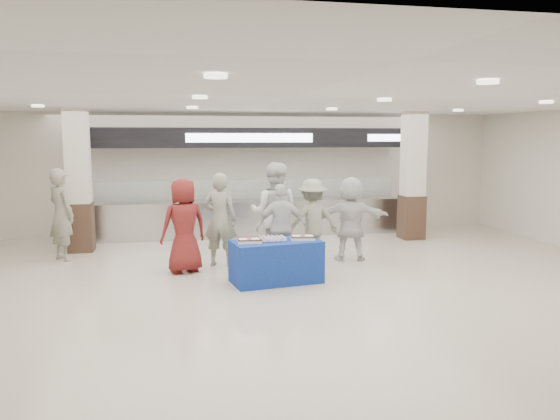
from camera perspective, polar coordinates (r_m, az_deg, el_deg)
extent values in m
plane|color=beige|center=(9.17, 1.53, -8.62)|extent=(14.00, 14.00, 0.00)
cube|color=#B4B7BB|center=(14.28, -3.26, -0.91)|extent=(8.00, 0.80, 0.90)
cube|color=#B4B7BB|center=(14.22, -3.27, 0.96)|extent=(8.00, 0.85, 0.04)
cube|color=white|center=(13.89, -3.11, 2.17)|extent=(7.60, 0.02, 0.50)
cube|color=black|center=(14.12, -3.33, 7.54)|extent=(8.40, 0.70, 0.50)
cube|color=silver|center=(13.77, -3.12, 7.54)|extent=(3.20, 0.03, 0.22)
cube|color=silver|center=(14.79, 11.74, 7.40)|extent=(1.40, 0.03, 0.18)
cube|color=#362318|center=(13.11, -20.09, -1.69)|extent=(0.55, 0.55, 1.10)
cube|color=beige|center=(12.96, -20.42, 5.31)|extent=(0.50, 0.50, 2.10)
cube|color=#362318|center=(14.25, 13.58, -0.72)|extent=(0.55, 0.55, 1.10)
cube|color=beige|center=(14.11, 13.78, 5.72)|extent=(0.50, 0.50, 2.10)
cube|color=navy|center=(9.71, -0.40, -5.41)|extent=(1.65, 1.01, 0.75)
cube|color=white|center=(9.48, -3.22, -3.23)|extent=(0.42, 0.33, 0.06)
cube|color=#4C2315|center=(9.48, -3.23, -2.97)|extent=(0.42, 0.33, 0.02)
cylinder|color=#AF191E|center=(9.48, -3.23, -3.02)|extent=(0.09, 0.09, 0.01)
cube|color=white|center=(9.76, 2.38, -2.91)|extent=(0.46, 0.38, 0.06)
cube|color=#4C2315|center=(9.75, 2.38, -2.65)|extent=(0.46, 0.38, 0.02)
cylinder|color=#AF191E|center=(9.75, 2.38, -2.70)|extent=(0.11, 0.11, 0.01)
cube|color=#BABBC0|center=(9.66, -0.83, -3.17)|extent=(0.41, 0.32, 0.02)
imported|color=maroon|center=(10.49, -10.02, -1.61)|extent=(1.02, 0.83, 1.81)
imported|color=gray|center=(10.92, -6.27, -1.00)|extent=(0.80, 0.66, 1.87)
imported|color=silver|center=(11.02, -0.57, -0.38)|extent=(1.22, 1.09, 2.07)
imported|color=silver|center=(10.52, 0.16, -1.81)|extent=(0.99, 0.42, 1.68)
imported|color=gray|center=(11.22, 3.40, -1.13)|extent=(1.17, 0.74, 1.73)
imported|color=silver|center=(11.48, 7.40, -0.88)|extent=(1.70, 0.83, 1.76)
imported|color=gray|center=(12.25, -21.87, -0.44)|extent=(0.81, 0.83, 1.93)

